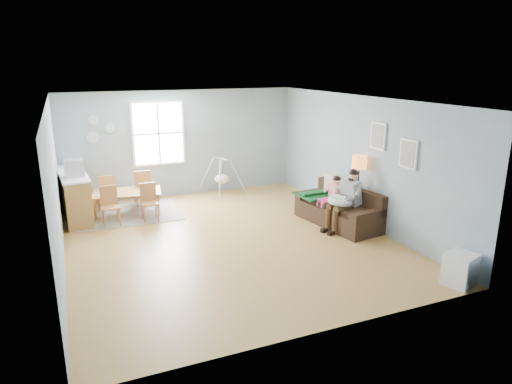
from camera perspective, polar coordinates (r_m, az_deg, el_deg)
name	(u,v)px	position (r m, az deg, el deg)	size (l,w,h in m)	color
room	(226,116)	(8.46, -3.72, 9.52)	(8.40, 9.40, 3.90)	#AC7F3D
window	(158,133)	(11.73, -12.10, 7.17)	(1.32, 0.08, 1.62)	white
pictures	(393,145)	(9.08, 16.71, 5.69)	(0.05, 1.34, 0.74)	white
wall_plates	(99,129)	(11.54, -19.06, 7.42)	(0.67, 0.02, 0.66)	#A2B3C3
sofa	(340,211)	(9.94, 10.46, -2.38)	(1.13, 2.08, 0.80)	black
green_throw	(318,194)	(10.30, 7.77, -0.29)	(0.91, 0.76, 0.04)	#125120
beige_pillow	(332,185)	(10.32, 9.53, 0.89)	(0.13, 0.47, 0.47)	beige
father	(346,198)	(9.54, 11.13, -0.74)	(0.92, 0.53, 1.26)	gray
nursing_pillow	(340,202)	(9.46, 10.44, -1.19)	(0.50, 0.50, 0.14)	silver
infant	(339,198)	(9.46, 10.31, -0.69)	(0.23, 0.35, 0.13)	silver
toddler	(333,192)	(9.91, 9.54, 0.04)	(0.54, 0.29, 0.83)	white
floor_lamp	(359,168)	(9.71, 12.77, 2.95)	(0.30, 0.30, 1.51)	black
storage_cube	(460,270)	(7.85, 24.14, -8.84)	(0.56, 0.53, 0.51)	white
rug	(129,214)	(10.88, -15.63, -2.65)	(2.28, 1.73, 0.01)	gray
dining_table	(128,203)	(10.81, -15.73, -1.35)	(1.51, 0.84, 0.53)	brown
chair_sw	(110,203)	(10.18, -17.80, -1.37)	(0.38, 0.38, 0.84)	#995E34
chair_se	(149,200)	(10.25, -13.22, -0.96)	(0.38, 0.38, 0.82)	#995E34
chair_nw	(107,190)	(11.27, -18.13, 0.22)	(0.40, 0.40, 0.83)	#995E34
chair_ne	(142,186)	(11.32, -14.03, 0.79)	(0.41, 0.41, 0.89)	#995E34
counter	(75,196)	(10.82, -21.71, -0.42)	(0.67, 1.90, 1.04)	brown
monitor	(74,168)	(10.31, -21.82, 2.80)	(0.41, 0.39, 0.36)	#ADADB1
baby_swing	(222,178)	(12.00, -4.31, 1.73)	(1.21, 1.22, 0.96)	#ADADB1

